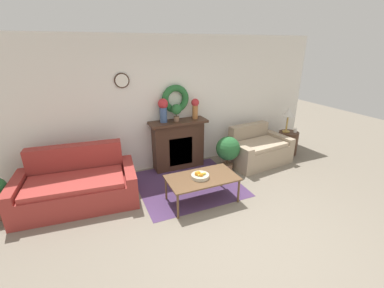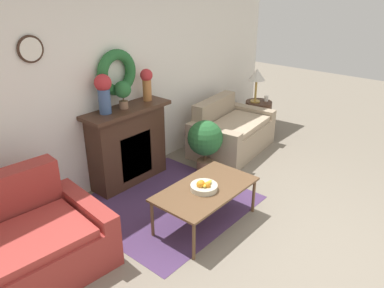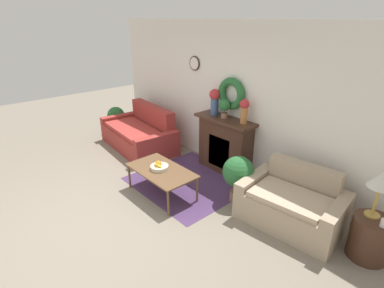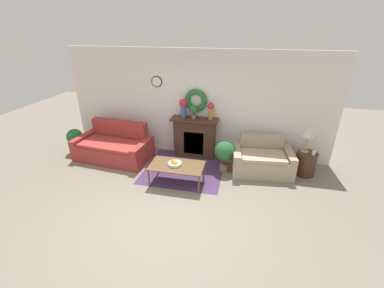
{
  "view_description": "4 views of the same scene",
  "coord_description": "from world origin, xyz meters",
  "px_view_note": "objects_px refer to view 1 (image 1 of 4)",
  "views": [
    {
      "loc": [
        -1.74,
        -2.31,
        2.51
      ],
      "look_at": [
        -0.06,
        1.57,
        0.86
      ],
      "focal_mm": 24.0,
      "sensor_mm": 36.0,
      "label": 1
    },
    {
      "loc": [
        -2.86,
        -1.09,
        2.54
      ],
      "look_at": [
        0.04,
        1.39,
        0.84
      ],
      "focal_mm": 35.0,
      "sensor_mm": 36.0,
      "label": 2
    },
    {
      "loc": [
        3.43,
        -1.4,
        2.72
      ],
      "look_at": [
        0.13,
        1.54,
        0.84
      ],
      "focal_mm": 28.0,
      "sensor_mm": 36.0,
      "label": 3
    },
    {
      "loc": [
        1.28,
        -3.53,
        3.21
      ],
      "look_at": [
        0.17,
        1.43,
        0.82
      ],
      "focal_mm": 24.0,
      "sensor_mm": 36.0,
      "label": 4
    }
  ],
  "objects_px": {
    "fireplace": "(178,144)",
    "potted_plant_on_mantel": "(176,110)",
    "vase_on_mantel_left": "(163,109)",
    "vase_on_mantel_right": "(195,107)",
    "loveseat_right": "(257,150)",
    "potted_plant_floor_by_loveseat": "(228,150)",
    "couch_left": "(78,185)",
    "side_table_by_loveseat": "(288,143)",
    "coffee_table": "(202,179)",
    "table_lamp": "(289,113)",
    "mug": "(295,131)",
    "fruit_bowl": "(200,176)"
  },
  "relations": [
    {
      "from": "couch_left",
      "to": "side_table_by_loveseat",
      "type": "distance_m",
      "value": 4.73
    },
    {
      "from": "couch_left",
      "to": "side_table_by_loveseat",
      "type": "height_order",
      "value": "couch_left"
    },
    {
      "from": "loveseat_right",
      "to": "table_lamp",
      "type": "height_order",
      "value": "table_lamp"
    },
    {
      "from": "side_table_by_loveseat",
      "to": "potted_plant_on_mantel",
      "type": "xyz_separation_m",
      "value": [
        -2.74,
        0.34,
        0.99
      ]
    },
    {
      "from": "mug",
      "to": "potted_plant_floor_by_loveseat",
      "type": "height_order",
      "value": "potted_plant_floor_by_loveseat"
    },
    {
      "from": "fireplace",
      "to": "couch_left",
      "type": "distance_m",
      "value": 2.11
    },
    {
      "from": "table_lamp",
      "to": "potted_plant_on_mantel",
      "type": "height_order",
      "value": "potted_plant_on_mantel"
    },
    {
      "from": "loveseat_right",
      "to": "vase_on_mantel_right",
      "type": "bearing_deg",
      "value": 154.19
    },
    {
      "from": "fireplace",
      "to": "potted_plant_on_mantel",
      "type": "xyz_separation_m",
      "value": [
        -0.03,
        -0.01,
        0.74
      ]
    },
    {
      "from": "potted_plant_on_mantel",
      "to": "potted_plant_floor_by_loveseat",
      "type": "distance_m",
      "value": 1.32
    },
    {
      "from": "coffee_table",
      "to": "mug",
      "type": "bearing_deg",
      "value": 18.11
    },
    {
      "from": "couch_left",
      "to": "mug",
      "type": "relative_size",
      "value": 20.52
    },
    {
      "from": "loveseat_right",
      "to": "potted_plant_floor_by_loveseat",
      "type": "relative_size",
      "value": 1.89
    },
    {
      "from": "fireplace",
      "to": "couch_left",
      "type": "relative_size",
      "value": 0.61
    },
    {
      "from": "coffee_table",
      "to": "side_table_by_loveseat",
      "type": "relative_size",
      "value": 2.13
    },
    {
      "from": "loveseat_right",
      "to": "potted_plant_on_mantel",
      "type": "xyz_separation_m",
      "value": [
        -1.74,
        0.44,
        0.97
      ]
    },
    {
      "from": "vase_on_mantel_left",
      "to": "mug",
      "type": "bearing_deg",
      "value": -8.15
    },
    {
      "from": "vase_on_mantel_left",
      "to": "vase_on_mantel_right",
      "type": "bearing_deg",
      "value": 0.0
    },
    {
      "from": "couch_left",
      "to": "loveseat_right",
      "type": "distance_m",
      "value": 3.73
    },
    {
      "from": "potted_plant_floor_by_loveseat",
      "to": "potted_plant_on_mantel",
      "type": "bearing_deg",
      "value": 145.54
    },
    {
      "from": "coffee_table",
      "to": "table_lamp",
      "type": "bearing_deg",
      "value": 21.44
    },
    {
      "from": "side_table_by_loveseat",
      "to": "mug",
      "type": "xyz_separation_m",
      "value": [
        0.1,
        -0.08,
        0.32
      ]
    },
    {
      "from": "couch_left",
      "to": "coffee_table",
      "type": "relative_size",
      "value": 1.69
    },
    {
      "from": "vase_on_mantel_right",
      "to": "potted_plant_floor_by_loveseat",
      "type": "height_order",
      "value": "vase_on_mantel_right"
    },
    {
      "from": "couch_left",
      "to": "fruit_bowl",
      "type": "xyz_separation_m",
      "value": [
        1.87,
        -0.82,
        0.19
      ]
    },
    {
      "from": "fruit_bowl",
      "to": "couch_left",
      "type": "bearing_deg",
      "value": 156.23
    },
    {
      "from": "mug",
      "to": "potted_plant_on_mantel",
      "type": "xyz_separation_m",
      "value": [
        -2.84,
        0.43,
        0.67
      ]
    },
    {
      "from": "fruit_bowl",
      "to": "vase_on_mantel_left",
      "type": "height_order",
      "value": "vase_on_mantel_left"
    },
    {
      "from": "fireplace",
      "to": "loveseat_right",
      "type": "relative_size",
      "value": 0.82
    },
    {
      "from": "loveseat_right",
      "to": "potted_plant_floor_by_loveseat",
      "type": "bearing_deg",
      "value": -175.76
    },
    {
      "from": "mug",
      "to": "coffee_table",
      "type": "bearing_deg",
      "value": -161.89
    },
    {
      "from": "fruit_bowl",
      "to": "side_table_by_loveseat",
      "type": "xyz_separation_m",
      "value": [
        2.85,
        1.04,
        -0.22
      ]
    },
    {
      "from": "fruit_bowl",
      "to": "potted_plant_on_mantel",
      "type": "distance_m",
      "value": 1.59
    },
    {
      "from": "side_table_by_loveseat",
      "to": "potted_plant_floor_by_loveseat",
      "type": "distance_m",
      "value": 1.88
    },
    {
      "from": "fruit_bowl",
      "to": "potted_plant_floor_by_loveseat",
      "type": "xyz_separation_m",
      "value": [
        1.0,
        0.78,
        -0.01
      ]
    },
    {
      "from": "fireplace",
      "to": "coffee_table",
      "type": "xyz_separation_m",
      "value": [
        -0.1,
        -1.39,
        -0.11
      ]
    },
    {
      "from": "fireplace",
      "to": "potted_plant_floor_by_loveseat",
      "type": "relative_size",
      "value": 1.56
    },
    {
      "from": "coffee_table",
      "to": "vase_on_mantel_right",
      "type": "xyz_separation_m",
      "value": [
        0.49,
        1.4,
        0.88
      ]
    },
    {
      "from": "mug",
      "to": "couch_left",
      "type": "bearing_deg",
      "value": -178.4
    },
    {
      "from": "potted_plant_floor_by_loveseat",
      "to": "side_table_by_loveseat",
      "type": "bearing_deg",
      "value": 8.05
    },
    {
      "from": "coffee_table",
      "to": "side_table_by_loveseat",
      "type": "height_order",
      "value": "side_table_by_loveseat"
    },
    {
      "from": "potted_plant_on_mantel",
      "to": "vase_on_mantel_left",
      "type": "bearing_deg",
      "value": 175.73
    },
    {
      "from": "fruit_bowl",
      "to": "loveseat_right",
      "type": "bearing_deg",
      "value": 26.79
    },
    {
      "from": "loveseat_right",
      "to": "side_table_by_loveseat",
      "type": "bearing_deg",
      "value": -0.67
    },
    {
      "from": "fireplace",
      "to": "table_lamp",
      "type": "xyz_separation_m",
      "value": [
        2.65,
        -0.31,
        0.48
      ]
    },
    {
      "from": "couch_left",
      "to": "vase_on_mantel_right",
      "type": "height_order",
      "value": "vase_on_mantel_right"
    },
    {
      "from": "potted_plant_on_mantel",
      "to": "side_table_by_loveseat",
      "type": "bearing_deg",
      "value": -7.17
    },
    {
      "from": "couch_left",
      "to": "side_table_by_loveseat",
      "type": "bearing_deg",
      "value": 7.88
    },
    {
      "from": "fruit_bowl",
      "to": "table_lamp",
      "type": "bearing_deg",
      "value": 21.23
    },
    {
      "from": "coffee_table",
      "to": "vase_on_mantel_left",
      "type": "bearing_deg",
      "value": 98.02
    }
  ]
}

